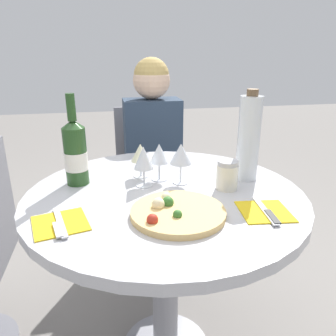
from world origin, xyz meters
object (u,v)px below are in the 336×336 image
(wine_bottle, at_px, (75,152))
(dining_table, at_px, (165,223))
(chair_behind_diner, at_px, (152,181))
(tall_carafe, at_px, (249,138))
(seated_diner, at_px, (155,169))
(pizza_large, at_px, (176,212))

(wine_bottle, bearing_deg, dining_table, -24.32)
(chair_behind_diner, height_order, tall_carafe, tall_carafe)
(seated_diner, bearing_deg, wine_bottle, 57.85)
(wine_bottle, relative_size, tall_carafe, 0.97)
(pizza_large, bearing_deg, chair_behind_diner, 85.85)
(dining_table, bearing_deg, wine_bottle, 155.68)
(chair_behind_diner, bearing_deg, seated_diner, 90.00)
(pizza_large, bearing_deg, dining_table, 90.24)
(wine_bottle, bearing_deg, chair_behind_diner, 62.84)
(wine_bottle, bearing_deg, seated_diner, 57.85)
(chair_behind_diner, bearing_deg, tall_carafe, 107.11)
(chair_behind_diner, bearing_deg, wine_bottle, 62.84)
(chair_behind_diner, bearing_deg, dining_table, 84.95)
(dining_table, bearing_deg, seated_diner, 84.03)
(seated_diner, distance_m, wine_bottle, 0.78)
(dining_table, height_order, wine_bottle, wine_bottle)
(chair_behind_diner, relative_size, pizza_large, 3.07)
(seated_diner, height_order, tall_carafe, seated_diner)
(tall_carafe, bearing_deg, pizza_large, -143.39)
(dining_table, relative_size, tall_carafe, 2.87)
(pizza_large, xyz_separation_m, wine_bottle, (-0.31, 0.32, 0.11))
(dining_table, height_order, pizza_large, pizza_large)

